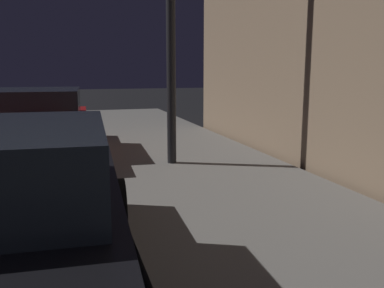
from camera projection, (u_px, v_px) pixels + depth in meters
car_red at (37, 125)px, 8.32m from camera, size 2.31×4.34×1.43m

